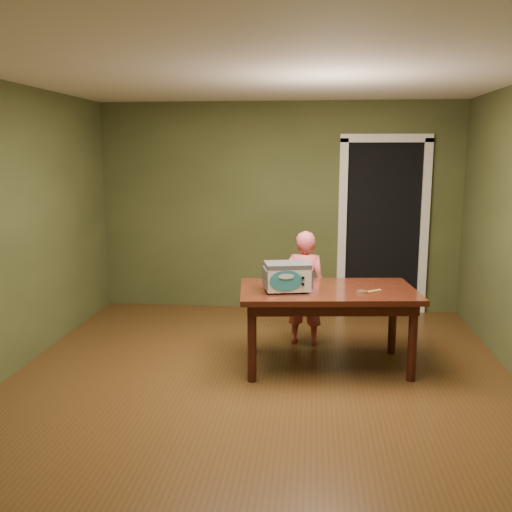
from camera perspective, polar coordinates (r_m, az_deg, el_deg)
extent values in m
plane|color=#573518|center=(5.06, 0.33, -12.73)|extent=(5.00, 5.00, 0.00)
cube|color=#4E552D|center=(7.18, 2.24, 4.88)|extent=(4.50, 0.02, 2.60)
cube|color=#4E552D|center=(2.29, -5.63, -7.18)|extent=(4.50, 0.02, 2.60)
cube|color=#4E552D|center=(5.40, -24.15, 2.16)|extent=(0.02, 5.00, 2.60)
cube|color=white|center=(4.70, 0.37, 17.87)|extent=(4.50, 5.00, 0.02)
cube|color=black|center=(7.55, 12.29, 3.00)|extent=(0.90, 0.60, 2.10)
cube|color=black|center=(7.23, 12.56, 2.68)|extent=(0.90, 0.02, 2.10)
cube|color=white|center=(7.18, 8.61, 2.76)|extent=(0.10, 0.06, 2.20)
cube|color=white|center=(7.30, 16.48, 2.57)|extent=(0.10, 0.06, 2.20)
cube|color=white|center=(7.16, 12.93, 11.42)|extent=(1.10, 0.06, 0.10)
cube|color=#3A180D|center=(5.29, 7.20, -3.52)|extent=(1.69, 1.07, 0.05)
cube|color=#33120C|center=(5.31, 7.18, -4.31)|extent=(1.56, 0.94, 0.10)
cylinder|color=#33120C|center=(5.01, -0.41, -8.70)|extent=(0.08, 0.08, 0.70)
cylinder|color=#33120C|center=(5.68, -0.43, -6.39)|extent=(0.08, 0.08, 0.70)
cylinder|color=#33120C|center=(5.21, 15.37, -8.35)|extent=(0.08, 0.08, 0.70)
cylinder|color=#33120C|center=(5.85, 13.50, -6.18)|extent=(0.08, 0.08, 0.70)
cylinder|color=#4C4F54|center=(5.04, 1.52, -3.76)|extent=(0.03, 0.03, 0.02)
cylinder|color=#4C4F54|center=(5.24, 1.21, -3.20)|extent=(0.03, 0.03, 0.02)
cylinder|color=#4C4F54|center=(5.09, 5.11, -3.65)|extent=(0.03, 0.03, 0.02)
cylinder|color=#4C4F54|center=(5.29, 4.66, -3.10)|extent=(0.03, 0.03, 0.02)
cube|color=white|center=(5.13, 3.14, -2.14)|extent=(0.44, 0.35, 0.22)
cube|color=#4C4F54|center=(5.11, 3.16, -0.86)|extent=(0.45, 0.36, 0.03)
cube|color=#4C4F54|center=(5.10, 0.90, -2.20)|extent=(0.07, 0.25, 0.17)
cube|color=#4C4F54|center=(5.17, 5.36, -2.08)|extent=(0.07, 0.25, 0.17)
ellipsoid|color=teal|center=(4.99, 3.03, -2.51)|extent=(0.29, 0.07, 0.19)
cylinder|color=black|center=(5.01, 4.73, -2.19)|extent=(0.03, 0.02, 0.03)
cylinder|color=black|center=(5.02, 4.72, -2.82)|extent=(0.02, 0.02, 0.02)
cylinder|color=silver|center=(5.16, 10.56, -3.56)|extent=(0.10, 0.10, 0.02)
cylinder|color=#462D17|center=(5.16, 10.56, -3.49)|extent=(0.09, 0.09, 0.01)
cube|color=#E1B362|center=(5.25, 11.66, -3.44)|extent=(0.16, 0.13, 0.01)
imported|color=#E45E65|center=(5.92, 4.86, -3.21)|extent=(0.48, 0.35, 1.20)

